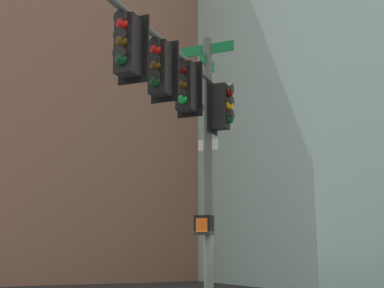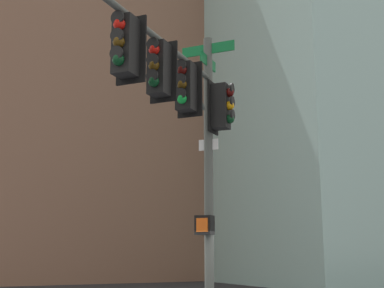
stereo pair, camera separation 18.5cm
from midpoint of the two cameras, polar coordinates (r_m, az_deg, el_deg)
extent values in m
cylinder|color=#4C514C|center=(11.53, 2.27, -4.74)|extent=(0.20, 0.20, 6.86)
cylinder|color=#4C514C|center=(10.23, -2.35, 10.58)|extent=(2.86, 3.37, 0.12)
cylinder|color=#4C514C|center=(11.26, 0.73, 6.04)|extent=(0.73, 0.85, 0.75)
cube|color=#0F6B33|center=(12.32, 2.15, 10.11)|extent=(0.99, 0.84, 0.24)
cube|color=#0F6B33|center=(12.21, 2.16, 8.80)|extent=(0.58, 0.69, 0.24)
cube|color=white|center=(11.68, 2.23, -0.08)|extent=(0.36, 0.31, 0.24)
cube|color=black|center=(10.86, -0.14, 6.10)|extent=(0.48, 0.48, 1.00)
cube|color=black|center=(11.02, 0.26, 5.83)|extent=(0.44, 0.38, 1.16)
sphere|color=#470A07|center=(10.78, -0.59, 7.93)|extent=(0.20, 0.20, 0.20)
cylinder|color=black|center=(10.75, -0.73, 8.48)|extent=(0.20, 0.18, 0.23)
sphere|color=#4C330A|center=(10.68, -0.59, 6.41)|extent=(0.20, 0.20, 0.20)
cylinder|color=black|center=(10.65, -0.73, 6.97)|extent=(0.20, 0.18, 0.23)
sphere|color=green|center=(10.59, -0.59, 4.86)|extent=(0.20, 0.20, 0.20)
cylinder|color=black|center=(10.56, -0.74, 5.42)|extent=(0.20, 0.18, 0.23)
cube|color=black|center=(9.83, -2.99, 8.03)|extent=(0.48, 0.48, 1.00)
cube|color=black|center=(9.99, -2.50, 7.70)|extent=(0.44, 0.38, 1.16)
sphere|color=red|center=(9.77, -3.52, 10.05)|extent=(0.20, 0.20, 0.20)
cylinder|color=black|center=(9.75, -3.69, 10.67)|extent=(0.20, 0.18, 0.23)
sphere|color=#4C330A|center=(9.66, -3.55, 8.39)|extent=(0.20, 0.20, 0.20)
cylinder|color=black|center=(9.64, -3.72, 9.02)|extent=(0.20, 0.18, 0.23)
sphere|color=#0A3819|center=(9.56, -3.57, 6.70)|extent=(0.20, 0.20, 0.20)
cylinder|color=black|center=(9.54, -3.74, 7.33)|extent=(0.20, 0.18, 0.23)
cube|color=black|center=(8.85, -6.53, 10.36)|extent=(0.48, 0.48, 1.00)
cube|color=black|center=(9.01, -5.91, 9.96)|extent=(0.44, 0.38, 1.16)
sphere|color=red|center=(8.81, -7.17, 12.61)|extent=(0.20, 0.20, 0.20)
cylinder|color=black|center=(8.80, -7.38, 13.30)|extent=(0.20, 0.18, 0.23)
sphere|color=#4C330A|center=(8.69, -7.22, 10.81)|extent=(0.20, 0.20, 0.20)
cylinder|color=black|center=(8.67, -7.43, 11.50)|extent=(0.20, 0.18, 0.23)
sphere|color=#0A3819|center=(8.58, -7.27, 8.95)|extent=(0.20, 0.20, 0.20)
cylinder|color=black|center=(8.56, -7.48, 9.65)|extent=(0.20, 0.18, 0.23)
cube|color=black|center=(11.77, 3.56, 4.01)|extent=(0.48, 0.48, 1.00)
cube|color=black|center=(11.84, 2.70, 3.91)|extent=(0.38, 0.44, 1.16)
sphere|color=#470A07|center=(11.79, 4.48, 5.52)|extent=(0.20, 0.20, 0.20)
cylinder|color=black|center=(11.80, 4.78, 5.97)|extent=(0.18, 0.20, 0.23)
sphere|color=#F29E0C|center=(11.71, 4.51, 4.11)|extent=(0.20, 0.20, 0.20)
cylinder|color=black|center=(11.71, 4.80, 4.57)|extent=(0.18, 0.20, 0.23)
sphere|color=#0A3819|center=(11.63, 4.53, 2.69)|extent=(0.20, 0.20, 0.20)
cylinder|color=black|center=(11.63, 4.83, 3.15)|extent=(0.18, 0.20, 0.23)
cube|color=black|center=(11.23, 1.83, -8.68)|extent=(0.44, 0.42, 0.40)
cube|color=#EA5914|center=(11.11, 1.57, -8.65)|extent=(0.21, 0.18, 0.28)
cube|color=#845B47|center=(52.83, -11.62, 5.86)|extent=(26.86, 20.31, 35.29)
cube|color=brown|center=(58.70, 8.67, 1.03)|extent=(20.68, 17.62, 29.40)
camera|label=1|loc=(0.09, -89.51, -0.10)|focal=49.82mm
camera|label=2|loc=(0.09, 90.49, 0.10)|focal=49.82mm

